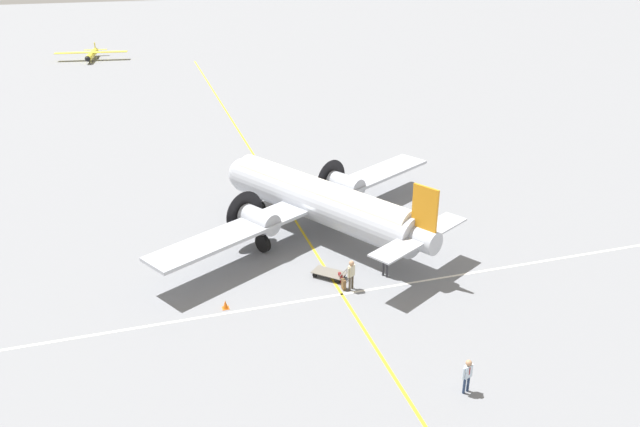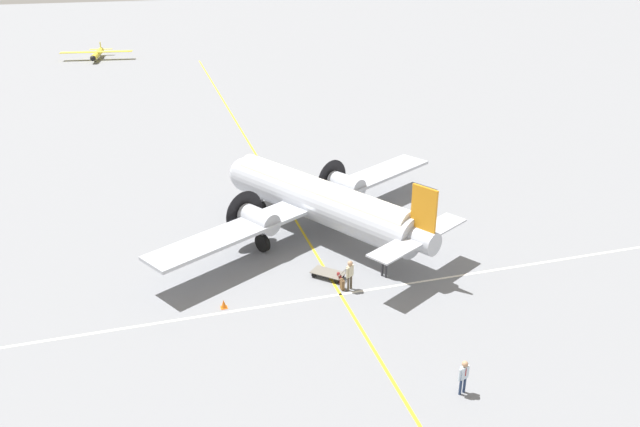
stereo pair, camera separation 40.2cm
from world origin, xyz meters
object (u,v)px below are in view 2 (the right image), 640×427
at_px(crew_foreground, 464,374).
at_px(baggage_cart, 328,273).
at_px(light_aircraft_distant, 97,54).
at_px(traffic_cone, 224,304).
at_px(passenger_boarding, 385,258).
at_px(airliner_main, 315,199).
at_px(suitcase_near_door, 342,284).
at_px(ramp_agent, 350,272).
at_px(suitcase_upright_spare, 339,278).

distance_m(crew_foreground, baggage_cart, 10.92).
relative_size(light_aircraft_distant, traffic_cone, 22.51).
relative_size(passenger_boarding, traffic_cone, 4.07).
bearing_deg(passenger_boarding, airliner_main, -10.45).
distance_m(suitcase_near_door, light_aircraft_distant, 73.05).
relative_size(crew_foreground, baggage_cart, 0.83).
bearing_deg(airliner_main, light_aircraft_distant, -16.41).
distance_m(ramp_agent, suitcase_upright_spare, 1.27).
relative_size(passenger_boarding, suitcase_upright_spare, 3.53).
height_order(ramp_agent, suitcase_near_door, ramp_agent).
bearing_deg(crew_foreground, suitcase_upright_spare, -95.70).
relative_size(baggage_cart, traffic_cone, 4.29).
xyz_separation_m(passenger_boarding, traffic_cone, (-0.64, 8.98, -0.93)).
xyz_separation_m(crew_foreground, light_aircraft_distant, (80.79, 16.78, -0.17)).
xyz_separation_m(passenger_boarding, suitcase_upright_spare, (0.15, 2.56, -0.89)).
bearing_deg(ramp_agent, airliner_main, 55.12).
bearing_deg(light_aircraft_distant, airliner_main, 20.94).
distance_m(ramp_agent, baggage_cart, 1.88).
bearing_deg(traffic_cone, suitcase_upright_spare, -82.96).
relative_size(suitcase_upright_spare, light_aircraft_distant, 0.05).
height_order(passenger_boarding, suitcase_upright_spare, passenger_boarding).
bearing_deg(baggage_cart, airliner_main, -54.41).
bearing_deg(baggage_cart, traffic_cone, 57.29).
distance_m(airliner_main, crew_foreground, 16.14).
bearing_deg(crew_foreground, traffic_cone, -64.79).
bearing_deg(light_aircraft_distant, suitcase_upright_spare, 19.58).
distance_m(suitcase_upright_spare, light_aircraft_distant, 72.31).
bearing_deg(airliner_main, passenger_boarding, 170.10).
height_order(crew_foreground, ramp_agent, ramp_agent).
xyz_separation_m(passenger_boarding, light_aircraft_distant, (70.96, 17.22, -0.32)).
height_order(passenger_boarding, suitcase_near_door, passenger_boarding).
height_order(airliner_main, crew_foreground, airliner_main).
distance_m(airliner_main, traffic_cone, 9.86).
bearing_deg(suitcase_upright_spare, suitcase_near_door, 174.18).
relative_size(crew_foreground, passenger_boarding, 0.88).
bearing_deg(passenger_boarding, suitcase_upright_spare, 56.53).
xyz_separation_m(ramp_agent, suitcase_upright_spare, (0.93, 0.28, -0.82)).
xyz_separation_m(suitcase_near_door, suitcase_upright_spare, (0.78, -0.08, -0.05)).
distance_m(ramp_agent, light_aircraft_distant, 73.27).
bearing_deg(traffic_cone, light_aircraft_distant, 6.57).
distance_m(passenger_boarding, light_aircraft_distant, 73.02).
height_order(ramp_agent, baggage_cart, ramp_agent).
bearing_deg(suitcase_upright_spare, passenger_boarding, -93.45).
distance_m(passenger_boarding, ramp_agent, 2.41).
distance_m(suitcase_upright_spare, baggage_cart, 0.75).
bearing_deg(light_aircraft_distant, baggage_cart, 19.33).
xyz_separation_m(crew_foreground, suitcase_near_door, (9.20, 2.20, -0.70)).
distance_m(suitcase_upright_spare, traffic_cone, 6.47).
bearing_deg(suitcase_near_door, baggage_cart, 14.26).
relative_size(airliner_main, baggage_cart, 10.59).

